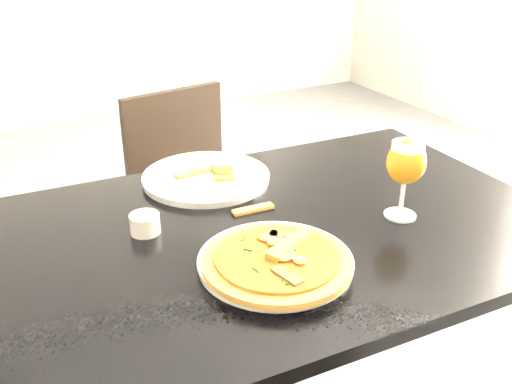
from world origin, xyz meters
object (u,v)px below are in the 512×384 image
chair_far (195,204)px  beer_glass (406,163)px  pizza (277,260)px  dining_table (283,258)px

chair_far → beer_glass: 0.92m
chair_far → beer_glass: bearing=-86.9°
chair_far → pizza: bearing=-110.7°
pizza → dining_table: bearing=56.3°
dining_table → chair_far: bearing=86.9°
beer_glass → pizza: bearing=-169.3°
dining_table → chair_far: size_ratio=1.46×
beer_glass → dining_table: bearing=159.6°
dining_table → beer_glass: (0.24, -0.09, 0.22)m
dining_table → beer_glass: beer_glass is taller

